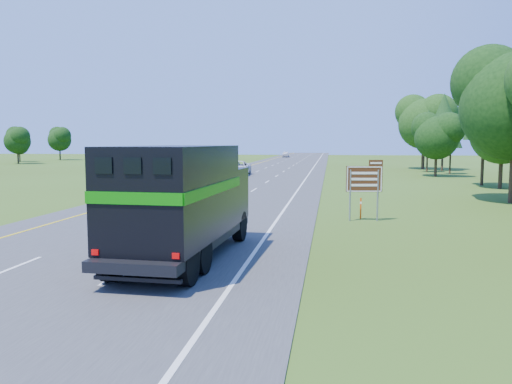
{
  "coord_description": "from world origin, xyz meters",
  "views": [
    {
      "loc": [
        8.22,
        -12.38,
        4.06
      ],
      "look_at": [
        4.41,
        13.03,
        1.49
      ],
      "focal_mm": 35.0,
      "sensor_mm": 36.0,
      "label": 1
    }
  ],
  "objects_px": {
    "horse_truck": "(183,199)",
    "exit_sign": "(365,181)",
    "white_suv": "(237,168)",
    "far_car": "(286,154)"
  },
  "relations": [
    {
      "from": "horse_truck",
      "to": "exit_sign",
      "type": "bearing_deg",
      "value": 57.87
    },
    {
      "from": "white_suv",
      "to": "far_car",
      "type": "xyz_separation_m",
      "value": [
        -0.68,
        74.03,
        -0.07
      ]
    },
    {
      "from": "far_car",
      "to": "white_suv",
      "type": "bearing_deg",
      "value": -94.34
    },
    {
      "from": "horse_truck",
      "to": "exit_sign",
      "type": "xyz_separation_m",
      "value": [
        6.71,
        9.74,
        -0.07
      ]
    },
    {
      "from": "far_car",
      "to": "exit_sign",
      "type": "distance_m",
      "value": 108.78
    },
    {
      "from": "white_suv",
      "to": "far_car",
      "type": "relative_size",
      "value": 1.34
    },
    {
      "from": "white_suv",
      "to": "far_car",
      "type": "distance_m",
      "value": 74.04
    },
    {
      "from": "white_suv",
      "to": "exit_sign",
      "type": "relative_size",
      "value": 1.99
    },
    {
      "from": "white_suv",
      "to": "exit_sign",
      "type": "bearing_deg",
      "value": -71.25
    },
    {
      "from": "white_suv",
      "to": "far_car",
      "type": "height_order",
      "value": "white_suv"
    }
  ]
}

